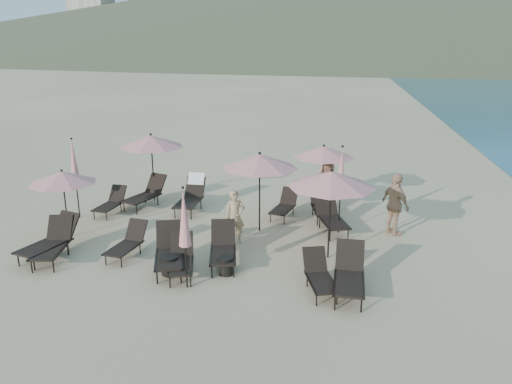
% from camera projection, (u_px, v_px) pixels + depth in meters
% --- Properties ---
extents(ground, '(800.00, 800.00, 0.00)m').
position_uv_depth(ground, '(229.00, 273.00, 12.65)').
color(ground, '#D6BA8C').
rests_on(ground, ground).
extents(volcanic_headland, '(690.00, 690.00, 55.00)m').
position_uv_depth(volcanic_headland, '(471.00, 2.00, 279.08)').
color(volcanic_headland, brown).
rests_on(volcanic_headland, ground).
extents(hotel_skyline, '(109.00, 82.00, 55.00)m').
position_uv_depth(hotel_skyline, '(170.00, 6.00, 276.57)').
color(hotel_skyline, beige).
rests_on(hotel_skyline, ground).
extents(lounger_0, '(0.98, 1.85, 1.01)m').
position_uv_depth(lounger_0, '(53.00, 243.00, 13.29)').
color(lounger_0, black).
rests_on(lounger_0, ground).
extents(lounger_1, '(0.78, 1.56, 0.86)m').
position_uv_depth(lounger_1, '(127.00, 242.00, 13.52)').
color(lounger_1, black).
rests_on(lounger_1, ground).
extents(lounger_2, '(1.22, 1.94, 1.05)m').
position_uv_depth(lounger_2, '(169.00, 251.00, 12.76)').
color(lounger_2, black).
rests_on(lounger_2, ground).
extents(lounger_3, '(1.01, 1.82, 0.99)m').
position_uv_depth(lounger_3, '(223.00, 247.00, 13.02)').
color(lounger_3, black).
rests_on(lounger_3, ground).
extents(lounger_4, '(0.97, 1.58, 0.85)m').
position_uv_depth(lounger_4, '(319.00, 275.00, 11.63)').
color(lounger_4, black).
rests_on(lounger_4, ground).
extents(lounger_5, '(0.72, 1.81, 1.03)m').
position_uv_depth(lounger_5, '(349.00, 274.00, 11.50)').
color(lounger_5, black).
rests_on(lounger_5, ground).
extents(lounger_6, '(0.71, 1.52, 0.84)m').
position_uv_depth(lounger_6, '(111.00, 202.00, 16.89)').
color(lounger_6, black).
rests_on(lounger_6, ground).
extents(lounger_7, '(1.22, 1.92, 1.03)m').
position_uv_depth(lounger_7, '(146.00, 193.00, 17.58)').
color(lounger_7, black).
rests_on(lounger_7, ground).
extents(lounger_8, '(0.72, 1.87, 1.15)m').
position_uv_depth(lounger_8, '(191.00, 195.00, 17.21)').
color(lounger_8, black).
rests_on(lounger_8, ground).
extents(lounger_9, '(0.88, 1.58, 0.86)m').
position_uv_depth(lounger_9, '(285.00, 205.00, 16.59)').
color(lounger_9, black).
rests_on(lounger_9, ground).
extents(lounger_10, '(1.20, 1.88, 1.01)m').
position_uv_depth(lounger_10, '(331.00, 216.00, 15.32)').
color(lounger_10, black).
rests_on(lounger_10, ground).
extents(lounger_11, '(0.92, 1.66, 0.90)m').
position_uv_depth(lounger_11, '(321.00, 205.00, 16.50)').
color(lounger_11, black).
rests_on(lounger_11, ground).
extents(lounger_12, '(1.17, 1.94, 1.05)m').
position_uv_depth(lounger_12, '(51.00, 239.00, 13.49)').
color(lounger_12, black).
rests_on(lounger_12, ground).
extents(lounger_13, '(0.98, 1.66, 0.90)m').
position_uv_depth(lounger_13, '(181.00, 258.00, 12.46)').
color(lounger_13, black).
rests_on(lounger_13, ground).
extents(umbrella_open_0, '(1.95, 1.95, 2.10)m').
position_uv_depth(umbrella_open_0, '(62.00, 177.00, 14.41)').
color(umbrella_open_0, black).
rests_on(umbrella_open_0, ground).
extents(umbrella_open_1, '(2.32, 2.32, 2.50)m').
position_uv_depth(umbrella_open_1, '(260.00, 161.00, 14.81)').
color(umbrella_open_1, black).
rests_on(umbrella_open_1, ground).
extents(umbrella_open_2, '(2.32, 2.32, 2.49)m').
position_uv_depth(umbrella_open_2, '(331.00, 179.00, 12.90)').
color(umbrella_open_2, black).
rests_on(umbrella_open_2, ground).
extents(umbrella_open_3, '(2.33, 2.33, 2.50)m').
position_uv_depth(umbrella_open_3, '(151.00, 141.00, 17.77)').
color(umbrella_open_3, black).
rests_on(umbrella_open_3, ground).
extents(umbrella_open_4, '(2.11, 2.11, 2.27)m').
position_uv_depth(umbrella_open_4, '(324.00, 152.00, 17.02)').
color(umbrella_open_4, black).
rests_on(umbrella_open_4, ground).
extents(umbrella_closed_0, '(0.29, 0.29, 2.52)m').
position_uv_depth(umbrella_closed_0, '(184.00, 218.00, 11.38)').
color(umbrella_closed_0, black).
rests_on(umbrella_closed_0, ground).
extents(umbrella_closed_1, '(0.32, 0.32, 2.72)m').
position_uv_depth(umbrella_closed_1, '(341.00, 173.00, 14.77)').
color(umbrella_closed_1, black).
rests_on(umbrella_closed_1, ground).
extents(umbrella_closed_2, '(0.32, 0.32, 2.69)m').
position_uv_depth(umbrella_closed_2, '(74.00, 163.00, 16.08)').
color(umbrella_closed_2, black).
rests_on(umbrella_closed_2, ground).
extents(side_table_0, '(0.44, 0.44, 0.48)m').
position_uv_depth(side_table_0, '(170.00, 265.00, 12.51)').
color(side_table_0, black).
rests_on(side_table_0, ground).
extents(side_table_1, '(0.37, 0.37, 0.46)m').
position_uv_depth(side_table_1, '(226.00, 266.00, 12.49)').
color(side_table_1, black).
rests_on(side_table_1, ground).
extents(beachgoer_a, '(0.69, 0.59, 1.59)m').
position_uv_depth(beachgoer_a, '(235.00, 217.00, 14.29)').
color(beachgoer_a, tan).
rests_on(beachgoer_a, ground).
extents(beachgoer_b, '(0.96, 1.03, 1.71)m').
position_uv_depth(beachgoer_b, '(326.00, 175.00, 18.56)').
color(beachgoer_b, '#AE7559').
rests_on(beachgoer_b, ground).
extents(beachgoer_c, '(1.02, 1.19, 1.91)m').
position_uv_depth(beachgoer_c, '(395.00, 205.00, 14.87)').
color(beachgoer_c, tan).
rests_on(beachgoer_c, ground).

